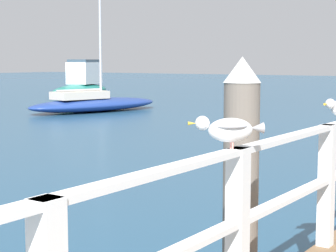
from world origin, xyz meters
TOP-DOWN VIEW (x-y plane):
  - dock_piling_near at (-1.41, 4.89)m, footprint 0.29×0.29m
  - seagull_foreground at (-1.04, 4.00)m, footprint 0.38×0.36m
  - boat_3 at (-21.94, 25.20)m, footprint 3.58×6.10m
  - boat_4 at (-15.21, 18.63)m, footprint 3.16×6.30m

SIDE VIEW (x-z plane):
  - boat_4 at x=-15.21m, z-range -3.73..4.45m
  - boat_3 at x=-21.94m, z-range -0.35..1.76m
  - dock_piling_near at x=-1.41m, z-range 0.01..2.07m
  - seagull_foreground at x=-1.04m, z-range 1.51..1.72m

